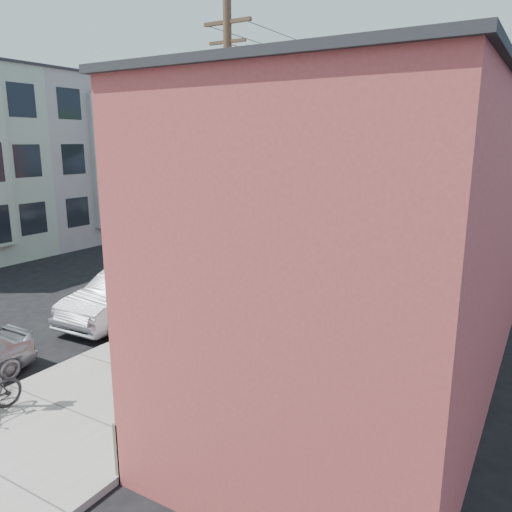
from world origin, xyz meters
The scene contains 23 objects.
ground centered at (0.00, 0.00, 0.00)m, with size 120.00×120.00×0.00m, color black.
sidewalk centered at (4.25, 11.00, 0.07)m, with size 4.50×58.00×0.15m, color #98978D.
cafe_building centered at (8.99, 4.99, 3.30)m, with size 6.60×20.20×6.61m.
apartment_row centered at (-11.85, 14.00, 4.50)m, with size 6.30×32.00×9.00m.
end_cap_building centered at (-2.00, 42.00, 6.00)m, with size 18.00×8.00×12.00m, color #9B9B97.
parking_meter_near centered at (2.25, 1.57, 0.98)m, with size 0.14×0.14×1.24m.
parking_meter_far centered at (2.25, 8.92, 0.98)m, with size 0.14×0.14×1.24m.
utility_pole_near centered at (2.39, 4.40, 5.41)m, with size 3.57×0.28×10.00m.
utility_pole_far centered at (2.45, 22.46, 5.34)m, with size 1.80×0.28×10.00m.
tree_bare centered at (2.80, 5.62, 3.06)m, with size 0.24×0.24×5.83m.
tree_leafy_mid centered at (2.80, 16.07, 6.09)m, with size 3.80×3.80×7.85m.
tree_leafy_far centered at (2.80, 23.52, 5.69)m, with size 4.76×4.76×7.93m.
patio_chair_a centered at (5.87, -2.55, 0.59)m, with size 0.50×0.50×0.88m, color #113E1A, non-canonical shape.
patio_chair_b centered at (6.12, -2.65, 0.59)m, with size 0.50×0.50×0.88m, color #113E1A, non-canonical shape.
patron_grey centered at (5.45, -3.12, 1.02)m, with size 0.63×0.42×1.74m, color slate.
patron_green centered at (5.29, -3.00, 1.09)m, with size 0.91×0.71×1.88m, color #2A6A43.
cyclist centered at (3.45, -1.18, 1.12)m, with size 1.26×0.72×1.94m, color #8E3814.
cyclist_bike centered at (3.45, -1.18, 0.64)m, with size 0.65×1.87×0.98m, color black.
car_1 centered at (0.80, 1.06, 0.82)m, with size 1.73×4.97×1.64m, color #ACACB4.
car_2 centered at (0.28, 6.76, 0.79)m, with size 2.20×5.42×1.57m, color black.
car_3 centered at (0.74, 12.46, 0.69)m, with size 2.30×4.98×1.38m, color #ABADB3.
car_4 centered at (0.80, 18.14, 0.85)m, with size 1.80×5.16×1.70m, color #929599.
bus centered at (-3.18, 25.15, 1.63)m, with size 2.74×11.70×3.26m, color silver.
Camera 1 is at (12.18, -10.05, 5.58)m, focal length 35.00 mm.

